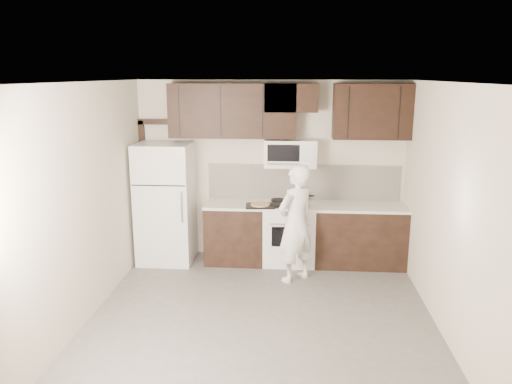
# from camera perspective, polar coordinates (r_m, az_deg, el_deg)

# --- Properties ---
(floor) EXTENTS (4.50, 4.50, 0.00)m
(floor) POSITION_cam_1_polar(r_m,az_deg,el_deg) (5.91, 0.52, -14.75)
(floor) COLOR #575552
(floor) RESTS_ON ground
(back_wall) EXTENTS (4.00, 0.00, 4.00)m
(back_wall) POSITION_cam_1_polar(r_m,az_deg,el_deg) (7.59, 1.67, 2.47)
(back_wall) COLOR beige
(back_wall) RESTS_ON ground
(ceiling) EXTENTS (4.50, 4.50, 0.00)m
(ceiling) POSITION_cam_1_polar(r_m,az_deg,el_deg) (5.21, 0.58, 12.44)
(ceiling) COLOR white
(ceiling) RESTS_ON back_wall
(counter_run) EXTENTS (2.95, 0.64, 0.91)m
(counter_run) POSITION_cam_1_polar(r_m,az_deg,el_deg) (7.51, 6.13, -4.77)
(counter_run) COLOR black
(counter_run) RESTS_ON floor
(stove) EXTENTS (0.76, 0.66, 0.94)m
(stove) POSITION_cam_1_polar(r_m,az_deg,el_deg) (7.51, 3.81, -4.70)
(stove) COLOR white
(stove) RESTS_ON floor
(backsplash) EXTENTS (2.90, 0.02, 0.54)m
(backsplash) POSITION_cam_1_polar(r_m,az_deg,el_deg) (7.61, 5.42, 1.14)
(backsplash) COLOR silver
(backsplash) RESTS_ON counter_run
(upper_cabinets) EXTENTS (3.48, 0.35, 0.78)m
(upper_cabinets) POSITION_cam_1_polar(r_m,az_deg,el_deg) (7.29, 3.31, 9.40)
(upper_cabinets) COLOR black
(upper_cabinets) RESTS_ON back_wall
(microwave) EXTENTS (0.76, 0.42, 0.40)m
(microwave) POSITION_cam_1_polar(r_m,az_deg,el_deg) (7.34, 3.96, 4.45)
(microwave) COLOR white
(microwave) RESTS_ON upper_cabinets
(refrigerator) EXTENTS (0.80, 0.76, 1.80)m
(refrigerator) POSITION_cam_1_polar(r_m,az_deg,el_deg) (7.58, -10.28, -1.26)
(refrigerator) COLOR white
(refrigerator) RESTS_ON floor
(door_trim) EXTENTS (0.50, 0.08, 2.12)m
(door_trim) POSITION_cam_1_polar(r_m,az_deg,el_deg) (7.90, -12.41, 1.83)
(door_trim) COLOR black
(door_trim) RESTS_ON floor
(saucepan) EXTENTS (0.27, 0.16, 0.15)m
(saucepan) POSITION_cam_1_polar(r_m,az_deg,el_deg) (7.51, 5.27, -0.65)
(saucepan) COLOR silver
(saucepan) RESTS_ON stove
(baking_tray) EXTENTS (0.44, 0.34, 0.02)m
(baking_tray) POSITION_cam_1_polar(r_m,az_deg,el_deg) (7.22, 0.50, -1.58)
(baking_tray) COLOR black
(baking_tray) RESTS_ON counter_run
(pizza) EXTENTS (0.30, 0.30, 0.02)m
(pizza) POSITION_cam_1_polar(r_m,az_deg,el_deg) (7.22, 0.50, -1.42)
(pizza) COLOR #D2B88D
(pizza) RESTS_ON baking_tray
(person) EXTENTS (0.70, 0.69, 1.63)m
(person) POSITION_cam_1_polar(r_m,az_deg,el_deg) (6.77, 4.56, -3.60)
(person) COLOR white
(person) RESTS_ON floor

